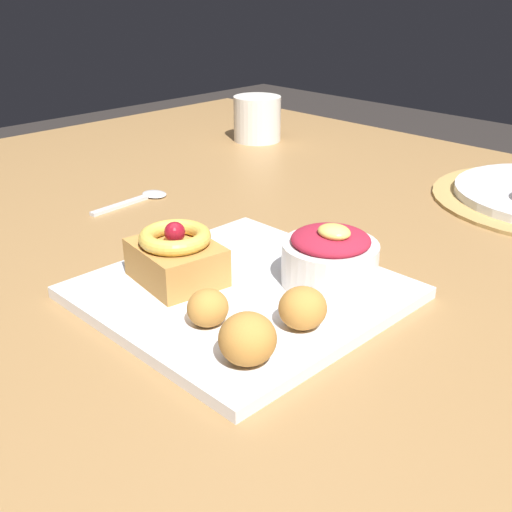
% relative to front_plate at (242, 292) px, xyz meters
% --- Properties ---
extents(dining_table, '(1.52, 1.14, 0.73)m').
position_rel_front_plate_xyz_m(dining_table, '(-0.05, 0.15, -0.08)').
color(dining_table, olive).
rests_on(dining_table, ground_plane).
extents(front_plate, '(0.28, 0.28, 0.01)m').
position_rel_front_plate_xyz_m(front_plate, '(0.00, 0.00, 0.00)').
color(front_plate, white).
rests_on(front_plate, dining_table).
extents(cake_slice, '(0.10, 0.09, 0.06)m').
position_rel_front_plate_xyz_m(cake_slice, '(-0.06, -0.04, 0.03)').
color(cake_slice, '#B77F3D').
rests_on(cake_slice, front_plate).
extents(berry_ramekin, '(0.10, 0.10, 0.07)m').
position_rel_front_plate_xyz_m(berry_ramekin, '(0.05, 0.07, 0.03)').
color(berry_ramekin, white).
rests_on(berry_ramekin, front_plate).
extents(fritter_front, '(0.04, 0.04, 0.04)m').
position_rel_front_plate_xyz_m(fritter_front, '(0.09, -0.01, 0.03)').
color(fritter_front, '#BC7F38').
rests_on(fritter_front, front_plate).
extents(fritter_middle, '(0.04, 0.04, 0.03)m').
position_rel_front_plate_xyz_m(fritter_middle, '(0.03, -0.07, 0.02)').
color(fritter_middle, '#BC7F38').
rests_on(fritter_middle, front_plate).
extents(fritter_back, '(0.05, 0.05, 0.04)m').
position_rel_front_plate_xyz_m(fritter_back, '(0.10, -0.09, 0.03)').
color(fritter_back, '#BC7F38').
rests_on(fritter_back, front_plate).
extents(spoon, '(0.04, 0.13, 0.00)m').
position_rel_front_plate_xyz_m(spoon, '(-0.32, 0.10, -0.00)').
color(spoon, silver).
rests_on(spoon, dining_table).
extents(coffee_mug, '(0.09, 0.09, 0.08)m').
position_rel_front_plate_xyz_m(coffee_mug, '(-0.44, 0.46, 0.04)').
color(coffee_mug, silver).
rests_on(coffee_mug, dining_table).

